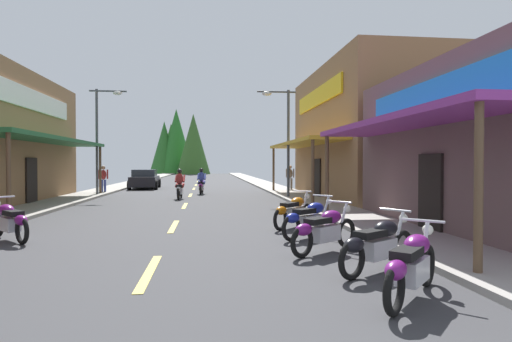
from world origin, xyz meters
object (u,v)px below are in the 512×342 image
object	(u,v)px
motorcycle_parked_right_1	(378,244)
rider_cruising_lead	(180,186)
motorcycle_parked_right_2	(325,229)
motorcycle_parked_right_3	(310,218)
motorcycle_parked_left_4	(10,220)
pedestrian_waiting	(290,176)
streetlamp_left	(103,126)
parked_car_curbside	(145,179)
motorcycle_parked_right_0	(412,264)
pedestrian_by_shop	(103,177)
streetlamp_right	(282,127)
rider_cruising_trailing	(201,183)
motorcycle_parked_right_4	(294,211)

from	to	relation	value
motorcycle_parked_right_1	rider_cruising_lead	distance (m)	15.81
motorcycle_parked_right_2	motorcycle_parked_right_3	world-z (taller)	same
motorcycle_parked_right_1	rider_cruising_lead	bearing A→B (deg)	72.18
motorcycle_parked_left_4	pedestrian_waiting	world-z (taller)	pedestrian_waiting
streetlamp_left	motorcycle_parked_right_3	xyz separation A→B (m)	(8.40, -14.13, -3.45)
motorcycle_parked_right_1	parked_car_curbside	bearing A→B (deg)	73.31
motorcycle_parked_right_0	rider_cruising_lead	xyz separation A→B (m)	(-4.18, 16.63, 0.17)
motorcycle_parked_right_0	motorcycle_parked_left_4	xyz separation A→B (m)	(-7.42, 5.19, 0.00)
streetlamp_left	pedestrian_by_shop	size ratio (longest dim) A/B	3.53
streetlamp_right	streetlamp_left	bearing A→B (deg)	163.86
streetlamp_left	motorcycle_parked_right_1	distance (m)	19.85
streetlamp_left	motorcycle_parked_right_3	size ratio (longest dim) A/B	3.46
motorcycle_parked_right_0	motorcycle_parked_right_1	xyz separation A→B (m)	(0.13, 1.43, 0.00)
streetlamp_right	pedestrian_waiting	world-z (taller)	streetlamp_right
rider_cruising_trailing	motorcycle_parked_right_2	bearing A→B (deg)	-167.31
pedestrian_by_shop	motorcycle_parked_right_3	bearing A→B (deg)	24.72
rider_cruising_trailing	streetlamp_right	bearing A→B (deg)	-128.48
motorcycle_parked_left_4	parked_car_curbside	bearing A→B (deg)	-43.65
streetlamp_right	pedestrian_waiting	distance (m)	6.55
motorcycle_parked_right_0	motorcycle_parked_right_1	size ratio (longest dim) A/B	0.89
motorcycle_parked_right_3	motorcycle_parked_left_4	size ratio (longest dim) A/B	1.07
motorcycle_parked_left_4	motorcycle_parked_right_1	bearing A→B (deg)	-159.82
motorcycle_parked_right_1	motorcycle_parked_left_4	world-z (taller)	same
motorcycle_parked_right_4	pedestrian_waiting	xyz separation A→B (m)	(3.01, 15.40, 0.51)
motorcycle_parked_right_4	motorcycle_parked_right_3	bearing A→B (deg)	-135.55
rider_cruising_trailing	motorcycle_parked_right_0	bearing A→B (deg)	-167.80
parked_car_curbside	motorcycle_parked_left_4	bearing A→B (deg)	177.38
rider_cruising_lead	rider_cruising_trailing	world-z (taller)	same
streetlamp_left	rider_cruising_trailing	world-z (taller)	streetlamp_left
motorcycle_parked_right_2	motorcycle_parked_right_4	world-z (taller)	same
pedestrian_waiting	motorcycle_parked_right_2	bearing A→B (deg)	-167.28
streetlamp_right	pedestrian_by_shop	xyz separation A→B (m)	(-10.20, 4.76, -2.75)
pedestrian_by_shop	pedestrian_waiting	world-z (taller)	pedestrian_waiting
streetlamp_left	motorcycle_parked_left_4	xyz separation A→B (m)	(1.18, -13.72, -3.45)
motorcycle_parked_right_1	motorcycle_parked_right_3	distance (m)	3.37
motorcycle_parked_right_0	rider_cruising_trailing	xyz separation A→B (m)	(-3.10, 19.89, 0.17)
motorcycle_parked_right_1	motorcycle_parked_left_4	size ratio (longest dim) A/B	1.13
motorcycle_parked_right_1	motorcycle_parked_right_2	xyz separation A→B (m)	(-0.46, 1.62, 0.00)
rider_cruising_lead	parked_car_curbside	distance (m)	9.74
motorcycle_parked_right_1	motorcycle_parked_right_4	distance (m)	5.01
streetlamp_right	motorcycle_parked_right_4	world-z (taller)	streetlamp_right
pedestrian_by_shop	streetlamp_right	bearing A→B (deg)	60.89
pedestrian_by_shop	parked_car_curbside	size ratio (longest dim) A/B	0.39
motorcycle_parked_right_3	motorcycle_parked_right_4	world-z (taller)	same
motorcycle_parked_right_4	motorcycle_parked_left_4	bearing A→B (deg)	141.78
pedestrian_by_shop	motorcycle_parked_right_2	bearing A→B (deg)	21.99
streetlamp_left	motorcycle_parked_right_1	xyz separation A→B (m)	(8.74, -17.48, -3.45)
rider_cruising_trailing	parked_car_curbside	xyz separation A→B (m)	(-4.21, 5.96, 0.03)
streetlamp_right	motorcycle_parked_right_0	xyz separation A→B (m)	(-1.16, -16.08, -3.25)
streetlamp_left	motorcycle_parked_right_2	world-z (taller)	streetlamp_left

